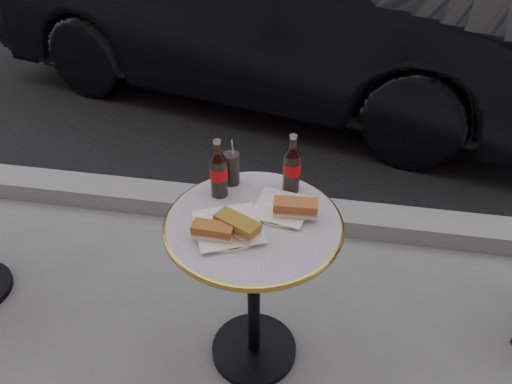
% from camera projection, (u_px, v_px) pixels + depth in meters
% --- Properties ---
extents(ground, '(80.00, 80.00, 0.00)m').
position_uv_depth(ground, '(254.00, 351.00, 2.15)').
color(ground, slate).
rests_on(ground, ground).
extents(asphalt_road, '(40.00, 8.00, 0.00)m').
position_uv_depth(asphalt_road, '(325.00, 7.00, 6.09)').
color(asphalt_road, black).
rests_on(asphalt_road, ground).
extents(curb, '(40.00, 0.20, 0.12)m').
position_uv_depth(curb, '(282.00, 212.00, 2.83)').
color(curb, gray).
rests_on(curb, ground).
extents(bistro_table, '(0.62, 0.62, 0.73)m').
position_uv_depth(bistro_table, '(254.00, 293.00, 1.93)').
color(bistro_table, '#BAB2C4').
rests_on(bistro_table, ground).
extents(plate_left, '(0.28, 0.28, 0.01)m').
position_uv_depth(plate_left, '(228.00, 228.00, 1.67)').
color(plate_left, white).
rests_on(plate_left, bistro_table).
extents(plate_right, '(0.25, 0.25, 0.01)m').
position_uv_depth(plate_right, '(281.00, 209.00, 1.75)').
color(plate_right, silver).
rests_on(plate_right, bistro_table).
extents(sandwich_left_a, '(0.14, 0.07, 0.05)m').
position_uv_depth(sandwich_left_a, '(213.00, 231.00, 1.61)').
color(sandwich_left_a, '#A95E2B').
rests_on(sandwich_left_a, plate_left).
extents(sandwich_left_b, '(0.17, 0.13, 0.05)m').
position_uv_depth(sandwich_left_b, '(237.00, 226.00, 1.63)').
color(sandwich_left_b, olive).
rests_on(sandwich_left_b, plate_left).
extents(sandwich_right, '(0.15, 0.08, 0.05)m').
position_uv_depth(sandwich_right, '(295.00, 209.00, 1.71)').
color(sandwich_right, '#B55F2E').
rests_on(sandwich_right, plate_right).
extents(cola_bottle_left, '(0.07, 0.07, 0.23)m').
position_uv_depth(cola_bottle_left, '(218.00, 168.00, 1.76)').
color(cola_bottle_left, black).
rests_on(cola_bottle_left, bistro_table).
extents(cola_bottle_right, '(0.07, 0.07, 0.23)m').
position_uv_depth(cola_bottle_right, '(292.00, 163.00, 1.79)').
color(cola_bottle_right, black).
rests_on(cola_bottle_right, bistro_table).
extents(cola_glass, '(0.08, 0.08, 0.13)m').
position_uv_depth(cola_glass, '(232.00, 169.00, 1.85)').
color(cola_glass, black).
rests_on(cola_glass, bistro_table).
extents(parked_car, '(2.51, 4.57, 1.42)m').
position_uv_depth(parked_car, '(273.00, 5.00, 3.77)').
color(parked_car, black).
rests_on(parked_car, ground).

